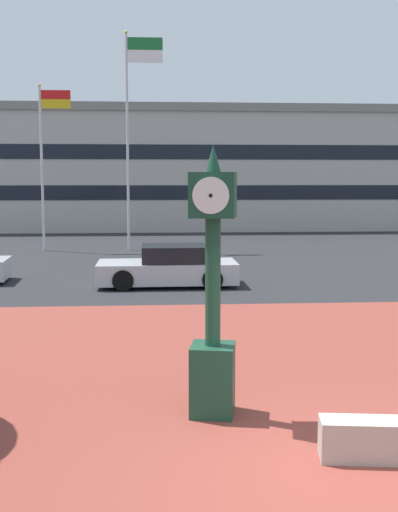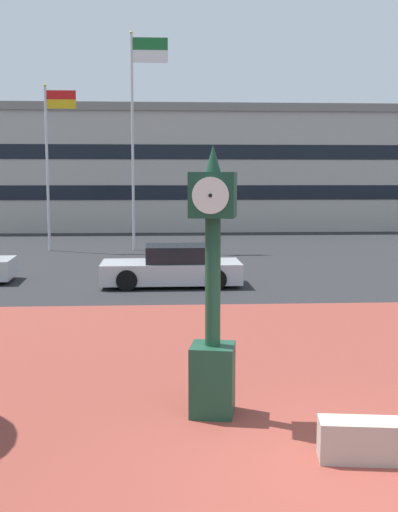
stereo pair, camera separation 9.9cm
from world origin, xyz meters
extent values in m
plane|color=#262628|center=(0.00, 0.00, 0.00)|extent=(200.00, 200.00, 0.00)
cube|color=brown|center=(0.00, 2.93, 0.00)|extent=(44.00, 13.87, 0.01)
cube|color=#19422D|center=(-1.24, 1.99, 0.51)|extent=(0.71, 0.71, 1.02)
cylinder|color=#19422D|center=(-1.24, 1.99, 1.93)|extent=(0.22, 0.22, 1.82)
cube|color=#19422D|center=(-1.24, 1.99, 3.15)|extent=(0.73, 0.73, 0.62)
cylinder|color=white|center=(-1.18, 2.31, 3.15)|extent=(0.49, 0.12, 0.49)
sphere|color=black|center=(-1.17, 2.33, 3.15)|extent=(0.05, 0.05, 0.05)
cylinder|color=white|center=(-1.30, 1.67, 3.15)|extent=(0.49, 0.12, 0.49)
sphere|color=black|center=(-1.30, 1.65, 3.15)|extent=(0.05, 0.05, 0.05)
cone|color=#19422D|center=(-1.24, 1.99, 3.65)|extent=(0.22, 0.22, 0.37)
cube|color=#B7BABF|center=(-1.70, 12.97, 0.44)|extent=(4.38, 1.89, 0.64)
cube|color=black|center=(-1.48, 12.98, 1.00)|extent=(2.02, 1.61, 0.56)
cylinder|color=black|center=(-3.04, 12.10, 0.32)|extent=(0.64, 0.23, 0.64)
cylinder|color=black|center=(-3.06, 13.83, 0.32)|extent=(0.64, 0.23, 0.64)
cylinder|color=black|center=(-0.34, 12.12, 0.32)|extent=(0.64, 0.23, 0.64)
cylinder|color=black|center=(-0.35, 13.85, 0.32)|extent=(0.64, 0.23, 0.64)
cylinder|color=silver|center=(-7.28, 23.02, 3.76)|extent=(0.12, 0.12, 7.51)
sphere|color=gold|center=(-7.28, 23.02, 7.57)|extent=(0.14, 0.14, 0.14)
cube|color=red|center=(-6.56, 23.02, 7.16)|extent=(1.33, 0.02, 0.41)
cube|color=gold|center=(-6.56, 23.02, 6.75)|extent=(1.33, 0.02, 0.41)
cylinder|color=silver|center=(-3.33, 23.02, 4.95)|extent=(0.12, 0.12, 9.90)
sphere|color=gold|center=(-3.33, 23.02, 9.96)|extent=(0.14, 0.14, 0.14)
cube|color=#19662D|center=(-2.47, 23.02, 9.47)|extent=(1.60, 0.02, 0.56)
cube|color=white|center=(-2.47, 23.02, 8.91)|extent=(1.60, 0.02, 0.56)
cube|color=#B2ADA3|center=(0.01, 39.61, 3.74)|extent=(30.05, 14.23, 7.47)
cube|color=gray|center=(0.01, 39.61, 7.72)|extent=(30.65, 14.52, 0.50)
cube|color=black|center=(0.01, 32.47, 2.49)|extent=(27.04, 0.04, 0.90)
cube|color=black|center=(0.01, 32.47, 4.98)|extent=(27.04, 0.04, 0.90)
camera|label=1|loc=(-2.02, -6.71, 3.38)|focal=44.19mm
camera|label=2|loc=(-1.92, -6.71, 3.38)|focal=44.19mm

